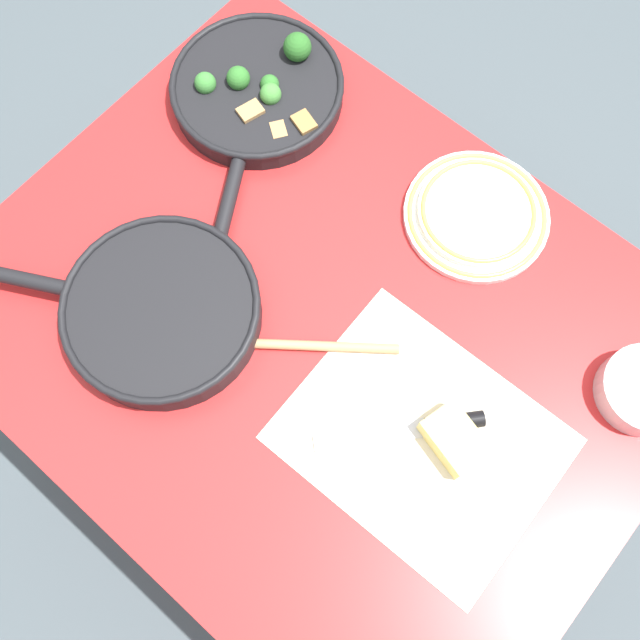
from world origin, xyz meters
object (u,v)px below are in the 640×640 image
at_px(grater_knife, 424,427).
at_px(dinner_plate_stack, 477,214).
at_px(wooden_spoon, 259,344).
at_px(skillet_broccoli, 258,90).
at_px(skillet_eggs, 161,311).
at_px(cheese_block, 454,439).

height_order(grater_knife, dinner_plate_stack, dinner_plate_stack).
bearing_deg(wooden_spoon, dinner_plate_stack, -145.44).
distance_m(skillet_broccoli, skillet_eggs, 0.42).
bearing_deg(cheese_block, wooden_spoon, -166.86).
bearing_deg(skillet_broccoli, cheese_block, 36.97).
distance_m(skillet_broccoli, wooden_spoon, 0.44).
bearing_deg(skillet_eggs, wooden_spoon, 175.42).
distance_m(skillet_eggs, wooden_spoon, 0.16).
bearing_deg(wooden_spoon, cheese_block, 154.92).
bearing_deg(wooden_spoon, skillet_broccoli, -85.86).
relative_size(wooden_spoon, cheese_block, 2.73).
height_order(wooden_spoon, grater_knife, grater_knife).
bearing_deg(dinner_plate_stack, skillet_eggs, -120.27).
distance_m(skillet_eggs, grater_knife, 0.43).
height_order(skillet_eggs, wooden_spoon, skillet_eggs).
bearing_deg(dinner_plate_stack, wooden_spoon, -107.22).
xyz_separation_m(wooden_spoon, cheese_block, (0.31, 0.07, 0.01)).
height_order(skillet_broccoli, dinner_plate_stack, skillet_broccoli).
bearing_deg(wooden_spoon, skillet_eggs, -14.87).
bearing_deg(cheese_block, skillet_broccoli, 157.18).
bearing_deg(skillet_eggs, dinner_plate_stack, -148.20).
bearing_deg(skillet_broccoli, wooden_spoon, 12.15).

